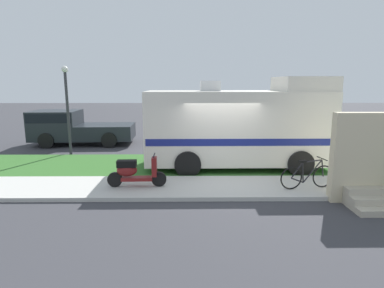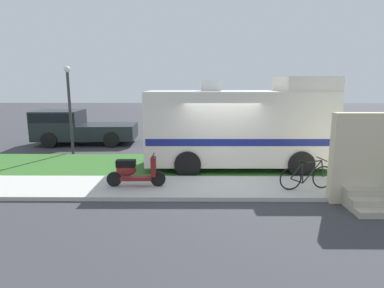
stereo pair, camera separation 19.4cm
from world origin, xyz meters
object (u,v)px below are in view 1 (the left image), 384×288
object	(u,v)px
motorhome_rv	(240,126)
street_lamp_post	(67,101)
bottle_green	(331,180)
pickup_truck_near	(73,126)
bicycle	(307,176)
scooter	(134,172)

from	to	relation	value
motorhome_rv	street_lamp_post	xyz separation A→B (m)	(-7.14, 2.36, 0.77)
bottle_green	pickup_truck_near	bearing A→B (deg)	146.16
motorhome_rv	bicycle	xyz separation A→B (m)	(1.57, -2.72, -1.10)
bottle_green	street_lamp_post	world-z (taller)	street_lamp_post
scooter	bicycle	xyz separation A→B (m)	(5.04, -0.22, -0.08)
motorhome_rv	pickup_truck_near	size ratio (longest dim) A/B	1.28
scooter	street_lamp_post	world-z (taller)	street_lamp_post
scooter	pickup_truck_near	size ratio (longest dim) A/B	0.34
bottle_green	street_lamp_post	bearing A→B (deg)	154.63
bicycle	street_lamp_post	xyz separation A→B (m)	(-8.72, 5.07, 1.87)
bicycle	scooter	bearing A→B (deg)	177.48
motorhome_rv	bicycle	distance (m)	3.33
motorhome_rv	pickup_truck_near	distance (m)	9.17
bicycle	bottle_green	size ratio (longest dim) A/B	6.61
bicycle	street_lamp_post	distance (m)	10.26
street_lamp_post	bottle_green	bearing A→B (deg)	-25.37
scooter	motorhome_rv	bearing A→B (deg)	35.70
bottle_green	street_lamp_post	distance (m)	10.90
scooter	street_lamp_post	size ratio (longest dim) A/B	0.45
motorhome_rv	street_lamp_post	distance (m)	7.56
bicycle	pickup_truck_near	size ratio (longest dim) A/B	0.32
scooter	bicycle	distance (m)	5.05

